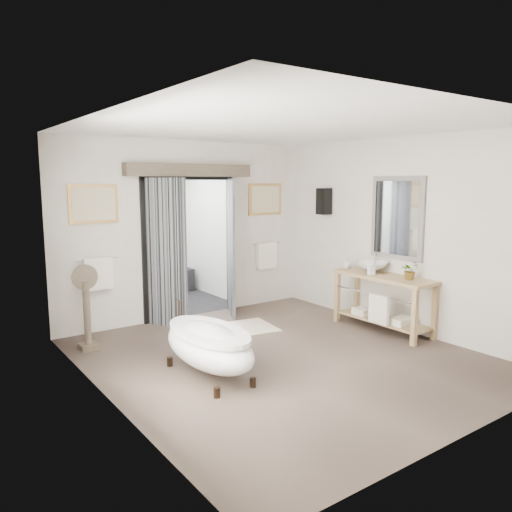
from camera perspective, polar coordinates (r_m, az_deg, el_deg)
name	(u,v)px	position (r m, az deg, el deg)	size (l,w,h in m)	color
ground_plane	(283,358)	(6.56, 3.13, -11.52)	(5.00, 5.00, 0.00)	brown
room_shell	(289,214)	(6.04, 3.79, 4.83)	(4.52, 5.02, 2.91)	silver
shower_room	(152,252)	(9.69, -11.80, 0.43)	(2.22, 2.01, 2.51)	black
back_wall_dressing	(194,224)	(8.12, -7.10, 3.66)	(3.82, 0.77, 2.52)	black
clawfoot_tub	(209,345)	(5.87, -5.43, -10.09)	(0.70, 1.57, 0.77)	black
vanity	(383,298)	(7.76, 14.30, -4.68)	(0.57, 1.60, 0.85)	tan
pedestal_mirror	(87,313)	(7.07, -18.77, -6.24)	(0.34, 0.22, 1.16)	brown
rug	(235,329)	(7.70, -2.36, -8.35)	(1.20, 0.80, 0.01)	beige
slippers	(228,328)	(7.65, -3.19, -8.22)	(0.37, 0.28, 0.05)	white
basin	(372,267)	(7.90, 13.09, -1.25)	(0.47, 0.47, 0.16)	white
plant	(410,270)	(7.45, 17.18, -1.57)	(0.25, 0.21, 0.27)	gray
soap_bottle_a	(371,269)	(7.68, 13.05, -1.41)	(0.09, 0.09, 0.19)	gray
soap_bottle_b	(347,263)	(8.13, 10.31, -0.80)	(0.15, 0.15, 0.19)	gray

